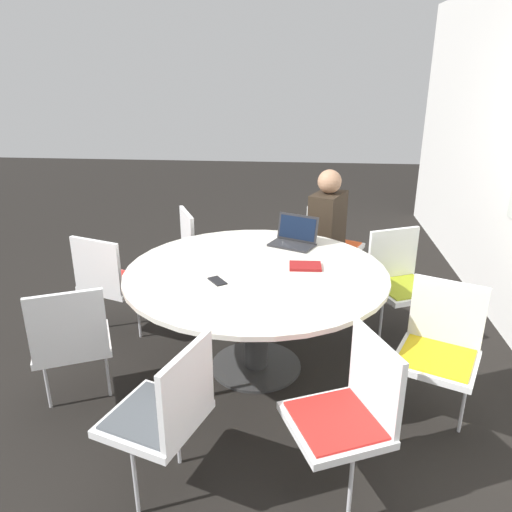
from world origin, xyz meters
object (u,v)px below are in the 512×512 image
Objects in this scene: chair_1 at (202,248)px; person_0 at (329,227)px; chair_7 at (400,277)px; spiral_notebook at (305,266)px; chair_3 at (71,338)px; cell_phone at (217,281)px; laptop at (294,237)px; chair_2 at (110,278)px; chair_0 at (329,239)px; chair_6 at (440,344)px; chair_4 at (165,409)px; chair_5 at (349,409)px.

person_0 reaches higher than chair_1.
chair_7 reaches higher than spiral_notebook.
chair_3 reaches higher than cell_phone.
spiral_notebook is at bearing -55.34° from laptop.
chair_3 is 1.53m from spiral_notebook.
laptop is (-0.20, 1.38, 0.30)m from chair_2.
person_0 is (-0.79, 1.66, 0.20)m from chair_2.
chair_0 is at bearing 153.85° from cell_phone.
laptop is 0.46m from spiral_notebook.
chair_1 is 5.47× the size of cell_phone.
laptop is (-1.08, 1.29, 0.30)m from chair_3.
chair_0 is 1.17m from chair_1.
chair_3 is at bearing 27.60° from chair_6.
person_0 reaches higher than chair_2.
person_0 is 1.07m from spiral_notebook.
chair_4 is (2.18, 0.24, 0.00)m from chair_1.
chair_5 is at bearing 24.63° from person_0.
spiral_notebook is (-1.21, 0.65, 0.25)m from chair_4.
chair_5 is at bearing 72.19° from chair_6.
chair_0 and chair_3 have the same top height.
chair_2 is 1.42m from laptop.
cell_phone is at bearing -9.89° from chair_1.
chair_0 and chair_4 have the same top height.
chair_6 is (0.75, 2.24, 0.00)m from chair_2.
chair_0 is at bearing -48.64° from chair_6.
chair_4 is at bearing -41.59° from chair_2.
person_0 is (-2.26, 0.85, 0.20)m from chair_4.
chair_2 is 1.00× the size of chair_5.
spiral_notebook is (1.05, -0.21, 0.06)m from person_0.
chair_0 and chair_1 have the same top height.
spiral_notebook is at bearing -8.34° from chair_6.
person_0 is at bearing -71.97° from chair_7.
chair_2 and chair_7 have the same top height.
cell_phone is (-0.34, 0.82, 0.25)m from chair_3.
chair_5 is (0.51, 1.58, 0.00)m from chair_3.
chair_0 is 5.47× the size of cell_phone.
spiral_notebook is (-0.62, 1.37, 0.25)m from chair_3.
chair_1 is 1.00m from laptop.
chair_3 is 0.71× the size of person_0.
chair_2 is 1.00× the size of chair_4.
chair_4 is at bearing -63.45° from chair_3.
chair_4 is at bearing 3.87° from person_0.
chair_2 and chair_3 have the same top height.
spiral_notebook is at bearing 8.59° from chair_7.
chair_5 is at bearing 41.59° from cell_phone.
chair_7 is (-0.97, -0.05, 0.00)m from chair_6.
laptop is at bearing 0.44° from chair_4.
chair_5 is 1.00× the size of chair_7.
chair_2 is 1.00× the size of chair_3.
chair_4 is at bearing 50.87° from chair_6.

